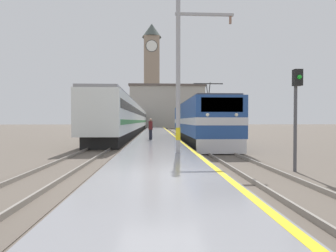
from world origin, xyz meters
name	(u,v)px	position (x,y,z in m)	size (l,w,h in m)	color
ground_plane	(156,134)	(0.00, 30.00, 0.00)	(200.00, 200.00, 0.00)	#60564C
platform	(156,135)	(0.00, 25.00, 0.19)	(3.82, 140.00, 0.38)	gray
rail_track_near	(184,136)	(3.48, 25.00, 0.03)	(2.83, 140.00, 0.16)	#60564C
rail_track_far	(126,136)	(-3.80, 25.00, 0.03)	(2.83, 140.00, 0.16)	#60564C
locomotive_train	(199,122)	(3.48, 13.97, 1.80)	(2.92, 15.06, 4.49)	black
passenger_train	(131,119)	(-3.80, 32.44, 2.23)	(2.92, 47.86, 4.16)	black
catenary_mast	(181,73)	(1.10, 5.03, 4.21)	(2.84, 0.23, 7.47)	#9E9EA3
person_on_platform	(151,128)	(-0.54, 13.80, 1.28)	(0.34, 0.34, 1.72)	#23232D
clock_tower	(152,72)	(-1.16, 73.52, 16.86)	(5.84, 5.84, 31.78)	gray
station_building	(167,107)	(2.97, 60.37, 5.58)	(19.37, 6.84, 11.10)	#A8A399
signal_post	(296,103)	(5.07, 1.88, 2.56)	(0.30, 0.39, 3.80)	#4C4C51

